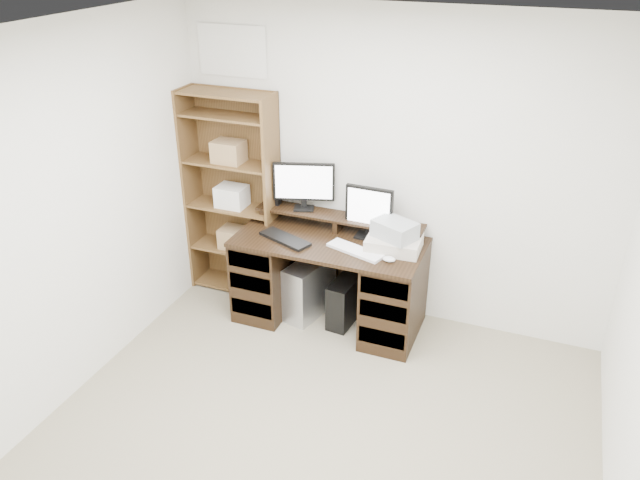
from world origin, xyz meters
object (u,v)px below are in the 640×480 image
Objects in this scene: printer at (394,243)px; tower_black at (345,301)px; monitor_wide at (304,184)px; bookshelf at (233,193)px; desk at (330,279)px; monitor_small at (369,210)px; tower_silver at (309,288)px.

tower_black is at bearing 178.46° from printer.
monitor_wide is 0.27× the size of bookshelf.
desk is 3.67× the size of tower_black.
monitor_small is at bearing -24.07° from monitor_wide.
bookshelf is at bearing 167.57° from desk.
bookshelf is (-0.65, -0.03, -0.17)m from monitor_wide.
tower_black is at bearing 11.88° from tower_silver.
printer is 0.90m from tower_silver.
bookshelf is (-0.97, 0.21, 0.53)m from desk.
printer is 0.99× the size of tower_black.
monitor_wide is at bearing 175.17° from monitor_small.
monitor_wide is 1.16× the size of monitor_small.
tower_black is at bearing -10.02° from bookshelf.
monitor_wide is at bearing 133.84° from tower_silver.
printer is at bearing -31.48° from monitor_wide.
tower_black is (0.45, -0.22, -0.89)m from monitor_wide.
desk is at bearing -144.73° from monitor_small.
tower_silver is 0.32m from tower_black.
bookshelf reaches higher than tower_silver.
monitor_small reaches higher than tower_black.
desk is 0.24m from tower_silver.
monitor_small is at bearing 54.30° from tower_black.
printer is 0.23× the size of bookshelf.
tower_silver is at bearing -176.00° from tower_black.
bookshelf is (-0.78, 0.19, 0.67)m from tower_silver.
monitor_small is 0.87m from tower_silver.
bookshelf is at bearing 165.17° from monitor_wide.
monitor_wide is at bearing 162.64° from printer.
desk is 0.67m from monitor_small.
monitor_small is (0.58, -0.07, -0.11)m from monitor_wide.
monitor_small is 0.34m from printer.
monitor_wide is 1.02m from tower_black.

